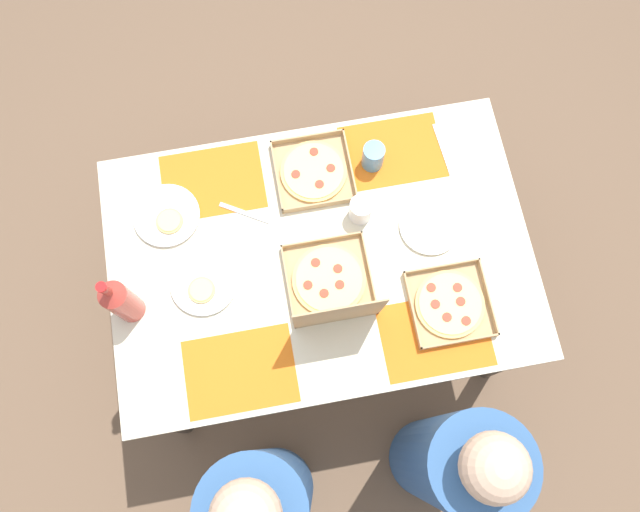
{
  "coord_description": "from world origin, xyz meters",
  "views": [
    {
      "loc": [
        0.11,
        0.61,
        2.87
      ],
      "look_at": [
        0.0,
        0.0,
        0.76
      ],
      "focal_mm": 35.88,
      "sensor_mm": 36.0,
      "label": 1
    }
  ],
  "objects_px": {
    "cup_clear_left": "(361,210)",
    "soda_bottle": "(121,301)",
    "diner_right_seat": "(265,498)",
    "pizza_box_center": "(450,304)",
    "plate_middle": "(204,284)",
    "pizza_box_corner_left": "(331,287)",
    "plate_near_right": "(167,216)",
    "cup_red": "(373,156)",
    "pizza_box_corner_right": "(314,172)",
    "diner_left_seat": "(451,462)",
    "plate_far_left": "(430,226)"
  },
  "relations": [
    {
      "from": "pizza_box_corner_left",
      "to": "diner_left_seat",
      "type": "bearing_deg",
      "value": 116.59
    },
    {
      "from": "plate_far_left",
      "to": "plate_middle",
      "type": "bearing_deg",
      "value": 4.67
    },
    {
      "from": "pizza_box_corner_left",
      "to": "cup_clear_left",
      "type": "relative_size",
      "value": 3.25
    },
    {
      "from": "cup_red",
      "to": "soda_bottle",
      "type": "bearing_deg",
      "value": 22.97
    },
    {
      "from": "diner_left_seat",
      "to": "plate_near_right",
      "type": "bearing_deg",
      "value": -49.99
    },
    {
      "from": "cup_red",
      "to": "diner_right_seat",
      "type": "bearing_deg",
      "value": 61.61
    },
    {
      "from": "pizza_box_corner_left",
      "to": "diner_right_seat",
      "type": "bearing_deg",
      "value": 61.35
    },
    {
      "from": "pizza_box_center",
      "to": "pizza_box_corner_left",
      "type": "relative_size",
      "value": 0.83
    },
    {
      "from": "plate_near_right",
      "to": "soda_bottle",
      "type": "height_order",
      "value": "soda_bottle"
    },
    {
      "from": "pizza_box_center",
      "to": "cup_red",
      "type": "bearing_deg",
      "value": -74.78
    },
    {
      "from": "pizza_box_corner_right",
      "to": "plate_near_right",
      "type": "bearing_deg",
      "value": 7.94
    },
    {
      "from": "pizza_box_center",
      "to": "cup_red",
      "type": "relative_size",
      "value": 2.46
    },
    {
      "from": "cup_red",
      "to": "diner_left_seat",
      "type": "distance_m",
      "value": 1.1
    },
    {
      "from": "plate_far_left",
      "to": "pizza_box_corner_right",
      "type": "bearing_deg",
      "value": -37.06
    },
    {
      "from": "pizza_box_corner_right",
      "to": "pizza_box_corner_left",
      "type": "bearing_deg",
      "value": 87.56
    },
    {
      "from": "plate_near_right",
      "to": "diner_left_seat",
      "type": "xyz_separation_m",
      "value": [
        -0.83,
        0.98,
        -0.23
      ]
    },
    {
      "from": "cup_red",
      "to": "diner_left_seat",
      "type": "xyz_separation_m",
      "value": [
        -0.08,
        1.06,
        -0.27
      ]
    },
    {
      "from": "plate_far_left",
      "to": "cup_red",
      "type": "relative_size",
      "value": 1.96
    },
    {
      "from": "pizza_box_corner_right",
      "to": "diner_left_seat",
      "type": "height_order",
      "value": "diner_left_seat"
    },
    {
      "from": "pizza_box_corner_right",
      "to": "diner_right_seat",
      "type": "distance_m",
      "value": 1.14
    },
    {
      "from": "pizza_box_corner_left",
      "to": "pizza_box_corner_right",
      "type": "bearing_deg",
      "value": -92.44
    },
    {
      "from": "pizza_box_center",
      "to": "plate_near_right",
      "type": "distance_m",
      "value": 1.02
    },
    {
      "from": "cup_clear_left",
      "to": "diner_right_seat",
      "type": "relative_size",
      "value": 0.08
    },
    {
      "from": "plate_near_right",
      "to": "cup_red",
      "type": "bearing_deg",
      "value": -174.26
    },
    {
      "from": "pizza_box_corner_right",
      "to": "diner_left_seat",
      "type": "bearing_deg",
      "value": 105.52
    },
    {
      "from": "pizza_box_corner_right",
      "to": "soda_bottle",
      "type": "bearing_deg",
      "value": 29.01
    },
    {
      "from": "soda_bottle",
      "to": "cup_red",
      "type": "height_order",
      "value": "soda_bottle"
    },
    {
      "from": "pizza_box_corner_right",
      "to": "cup_clear_left",
      "type": "height_order",
      "value": "cup_clear_left"
    },
    {
      "from": "pizza_box_center",
      "to": "diner_right_seat",
      "type": "xyz_separation_m",
      "value": [
        0.72,
        0.5,
        -0.22
      ]
    },
    {
      "from": "pizza_box_corner_left",
      "to": "cup_red",
      "type": "distance_m",
      "value": 0.49
    },
    {
      "from": "pizza_box_corner_left",
      "to": "plate_near_right",
      "type": "height_order",
      "value": "pizza_box_corner_left"
    },
    {
      "from": "cup_clear_left",
      "to": "diner_left_seat",
      "type": "distance_m",
      "value": 0.93
    },
    {
      "from": "pizza_box_center",
      "to": "pizza_box_corner_left",
      "type": "bearing_deg",
      "value": -17.45
    },
    {
      "from": "pizza_box_corner_left",
      "to": "cup_red",
      "type": "height_order",
      "value": "pizza_box_corner_left"
    },
    {
      "from": "pizza_box_corner_right",
      "to": "plate_near_right",
      "type": "height_order",
      "value": "pizza_box_corner_right"
    },
    {
      "from": "pizza_box_corner_left",
      "to": "plate_near_right",
      "type": "xyz_separation_m",
      "value": [
        0.51,
        -0.36,
        -0.04
      ]
    },
    {
      "from": "pizza_box_corner_right",
      "to": "plate_middle",
      "type": "relative_size",
      "value": 1.19
    },
    {
      "from": "pizza_box_center",
      "to": "plate_middle",
      "type": "relative_size",
      "value": 1.17
    },
    {
      "from": "pizza_box_corner_right",
      "to": "pizza_box_center",
      "type": "bearing_deg",
      "value": 123.27
    },
    {
      "from": "cup_red",
      "to": "pizza_box_corner_left",
      "type": "bearing_deg",
      "value": 61.99
    },
    {
      "from": "diner_left_seat",
      "to": "pizza_box_center",
      "type": "bearing_deg",
      "value": -97.9
    },
    {
      "from": "pizza_box_center",
      "to": "pizza_box_corner_left",
      "type": "distance_m",
      "value": 0.4
    },
    {
      "from": "pizza_box_center",
      "to": "cup_clear_left",
      "type": "distance_m",
      "value": 0.44
    },
    {
      "from": "plate_near_right",
      "to": "cup_red",
      "type": "distance_m",
      "value": 0.75
    },
    {
      "from": "pizza_box_corner_left",
      "to": "plate_near_right",
      "type": "distance_m",
      "value": 0.63
    },
    {
      "from": "plate_middle",
      "to": "pizza_box_corner_left",
      "type": "bearing_deg",
      "value": 167.08
    },
    {
      "from": "cup_clear_left",
      "to": "diner_left_seat",
      "type": "relative_size",
      "value": 0.08
    },
    {
      "from": "soda_bottle",
      "to": "diner_right_seat",
      "type": "relative_size",
      "value": 0.26
    },
    {
      "from": "cup_clear_left",
      "to": "soda_bottle",
      "type": "bearing_deg",
      "value": 13.38
    },
    {
      "from": "cup_clear_left",
      "to": "diner_right_seat",
      "type": "height_order",
      "value": "diner_right_seat"
    }
  ]
}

